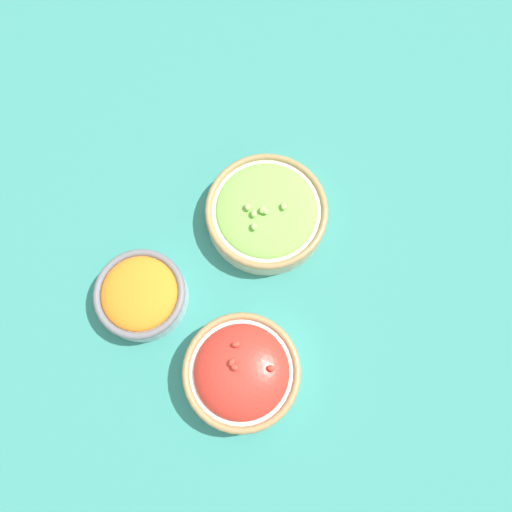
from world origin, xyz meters
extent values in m
plane|color=#337F75|center=(0.00, 0.00, 0.00)|extent=(3.00, 3.00, 0.00)
cylinder|color=silver|center=(-0.15, -0.12, 0.02)|extent=(0.19, 0.19, 0.05)
torus|color=#997A4C|center=(-0.15, -0.12, 0.05)|extent=(0.19, 0.19, 0.01)
ellipsoid|color=red|center=(-0.15, -0.12, 0.05)|extent=(0.15, 0.15, 0.06)
ellipsoid|color=red|center=(-0.13, -0.08, 0.08)|extent=(0.02, 0.01, 0.01)
ellipsoid|color=red|center=(-0.12, -0.15, 0.08)|extent=(0.01, 0.01, 0.01)
ellipsoid|color=red|center=(-0.16, -0.11, 0.09)|extent=(0.01, 0.01, 0.01)
ellipsoid|color=red|center=(-0.16, -0.10, 0.08)|extent=(0.01, 0.01, 0.01)
cylinder|color=beige|center=(0.07, 0.04, 0.02)|extent=(0.21, 0.21, 0.04)
torus|color=#997A4C|center=(0.07, 0.04, 0.04)|extent=(0.21, 0.21, 0.01)
ellipsoid|color=#7ABC4C|center=(0.07, 0.04, 0.04)|extent=(0.17, 0.17, 0.03)
ellipsoid|color=#99D166|center=(0.03, 0.03, 0.06)|extent=(0.02, 0.02, 0.01)
ellipsoid|color=#99D166|center=(0.09, 0.02, 0.06)|extent=(0.02, 0.02, 0.01)
ellipsoid|color=#99D166|center=(0.06, 0.04, 0.06)|extent=(0.02, 0.02, 0.01)
ellipsoid|color=#99D166|center=(0.06, 0.04, 0.06)|extent=(0.01, 0.01, 0.01)
ellipsoid|color=#99D166|center=(0.05, 0.06, 0.06)|extent=(0.01, 0.02, 0.01)
ellipsoid|color=#99D166|center=(0.04, 0.05, 0.06)|extent=(0.02, 0.02, 0.01)
cylinder|color=#B2C1CC|center=(-0.18, 0.09, 0.02)|extent=(0.15, 0.15, 0.04)
torus|color=slate|center=(-0.18, 0.09, 0.04)|extent=(0.15, 0.15, 0.01)
ellipsoid|color=orange|center=(-0.18, 0.09, 0.04)|extent=(0.13, 0.13, 0.04)
camera|label=1|loc=(-0.16, -0.16, 0.84)|focal=35.00mm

